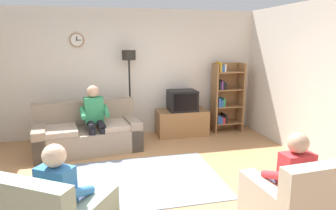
# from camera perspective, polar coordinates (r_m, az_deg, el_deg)

# --- Properties ---
(ground_plane) EXTENTS (12.00, 12.00, 0.00)m
(ground_plane) POSITION_cam_1_polar(r_m,az_deg,el_deg) (4.45, -2.84, -15.21)
(ground_plane) COLOR #B27F51
(back_wall_assembly) EXTENTS (6.20, 0.17, 2.70)m
(back_wall_assembly) POSITION_cam_1_polar(r_m,az_deg,el_deg) (6.63, -7.20, 6.05)
(back_wall_assembly) COLOR silver
(back_wall_assembly) RESTS_ON ground_plane
(right_wall) EXTENTS (0.12, 5.80, 2.70)m
(right_wall) POSITION_cam_1_polar(r_m,az_deg,el_deg) (5.32, 28.93, 3.12)
(right_wall) COLOR silver
(right_wall) RESTS_ON ground_plane
(couch) EXTENTS (2.00, 1.13, 0.90)m
(couch) POSITION_cam_1_polar(r_m,az_deg,el_deg) (5.89, -14.95, -5.37)
(couch) COLOR gray
(couch) RESTS_ON ground_plane
(tv_stand) EXTENTS (1.10, 0.56, 0.56)m
(tv_stand) POSITION_cam_1_polar(r_m,az_deg,el_deg) (6.63, 2.62, -3.31)
(tv_stand) COLOR olive
(tv_stand) RESTS_ON ground_plane
(tv) EXTENTS (0.60, 0.49, 0.44)m
(tv) POSITION_cam_1_polar(r_m,az_deg,el_deg) (6.49, 2.72, 0.87)
(tv) COLOR black
(tv) RESTS_ON tv_stand
(bookshelf) EXTENTS (0.68, 0.36, 1.59)m
(bookshelf) POSITION_cam_1_polar(r_m,az_deg,el_deg) (6.93, 10.76, 1.49)
(bookshelf) COLOR olive
(bookshelf) RESTS_ON ground_plane
(floor_lamp) EXTENTS (0.28, 0.28, 1.85)m
(floor_lamp) POSITION_cam_1_polar(r_m,az_deg,el_deg) (6.30, -7.37, 6.65)
(floor_lamp) COLOR black
(floor_lamp) RESTS_ON ground_plane
(armchair_near_bookshelf) EXTENTS (0.85, 0.93, 0.90)m
(armchair_near_bookshelf) POSITION_cam_1_polar(r_m,az_deg,el_deg) (3.69, 22.51, -17.29)
(armchair_near_bookshelf) COLOR #BCAD99
(armchair_near_bookshelf) RESTS_ON ground_plane
(area_rug) EXTENTS (2.20, 1.70, 0.01)m
(area_rug) POSITION_cam_1_polar(r_m,az_deg,el_deg) (4.65, -4.09, -13.90)
(area_rug) COLOR slate
(area_rug) RESTS_ON ground_plane
(person_on_couch) EXTENTS (0.55, 0.57, 1.24)m
(person_on_couch) POSITION_cam_1_polar(r_m,az_deg,el_deg) (5.68, -13.69, -1.92)
(person_on_couch) COLOR #338C59
(person_on_couch) RESTS_ON ground_plane
(person_in_left_armchair) EXTENTS (0.61, 0.64, 1.12)m
(person_in_left_armchair) POSITION_cam_1_polar(r_m,az_deg,el_deg) (3.21, -19.22, -15.26)
(person_in_left_armchair) COLOR #3372B2
(person_in_left_armchair) RESTS_ON ground_plane
(person_in_right_armchair) EXTENTS (0.53, 0.55, 1.12)m
(person_in_right_armchair) POSITION_cam_1_polar(r_m,az_deg,el_deg) (3.61, 22.01, -12.32)
(person_in_right_armchair) COLOR red
(person_in_right_armchair) RESTS_ON ground_plane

